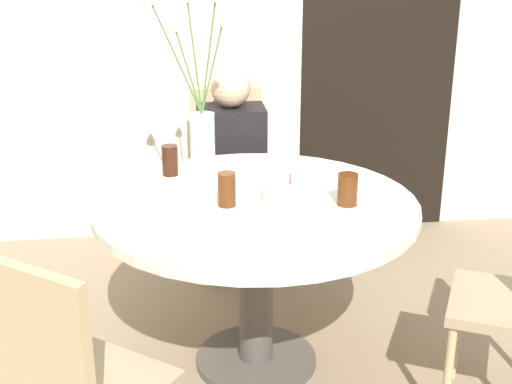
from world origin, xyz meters
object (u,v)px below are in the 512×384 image
object	(u,v)px
birthday_cake	(290,193)
drink_glass_1	(227,189)
chair_far_back	(228,166)
flower_vase	(200,115)
drink_glass_0	(348,189)
side_plate	(270,172)
person_boy	(232,179)
chair_left_flank	(69,382)
drink_glass_2	(170,160)

from	to	relation	value
birthday_cake	drink_glass_1	world-z (taller)	drink_glass_1
chair_far_back	birthday_cake	distance (m)	1.10
flower_vase	drink_glass_0	distance (m)	0.80
chair_far_back	side_plate	distance (m)	0.74
person_boy	chair_far_back	bearing A→B (deg)	91.65
chair_far_back	chair_left_flank	distance (m)	1.97
chair_far_back	birthday_cake	xyz separation A→B (m)	(0.16, -1.06, 0.23)
chair_left_flank	flower_vase	bearing A→B (deg)	-71.09
chair_left_flank	drink_glass_2	xyz separation A→B (m)	(0.29, 1.20, 0.26)
birthday_cake	person_boy	distance (m)	0.95
drink_glass_2	side_plate	bearing A→B (deg)	-3.13
flower_vase	drink_glass_2	world-z (taller)	flower_vase
drink_glass_1	chair_far_back	bearing A→B (deg)	85.43
chair_far_back	flower_vase	bearing A→B (deg)	-108.44
side_plate	drink_glass_1	world-z (taller)	drink_glass_1
drink_glass_1	drink_glass_2	size ratio (longest dim) A/B	1.00
person_boy	drink_glass_1	bearing A→B (deg)	-95.65
flower_vase	drink_glass_0	xyz separation A→B (m)	(0.54, -0.57, -0.16)
chair_far_back	birthday_cake	size ratio (longest dim) A/B	4.39
side_plate	birthday_cake	bearing A→B (deg)	-85.01
drink_glass_0	chair_far_back	bearing A→B (deg)	108.63
chair_left_flank	birthday_cake	size ratio (longest dim) A/B	4.39
drink_glass_1	drink_glass_2	world-z (taller)	same
drink_glass_1	birthday_cake	bearing A→B (deg)	1.25
birthday_cake	person_boy	world-z (taller)	person_boy
chair_far_back	drink_glass_2	size ratio (longest dim) A/B	7.14
drink_glass_1	person_boy	bearing A→B (deg)	84.35
chair_far_back	person_boy	xyz separation A→B (m)	(0.00, -0.16, -0.02)
drink_glass_2	chair_far_back	bearing A→B (deg)	66.16
chair_left_flank	person_boy	world-z (taller)	person_boy
chair_left_flank	flower_vase	size ratio (longest dim) A/B	1.22
flower_vase	drink_glass_1	xyz separation A→B (m)	(0.08, -0.53, -0.16)
chair_left_flank	drink_glass_0	bearing A→B (deg)	-104.97
flower_vase	drink_glass_1	size ratio (longest dim) A/B	5.85
drink_glass_1	drink_glass_2	bearing A→B (deg)	119.01
chair_far_back	side_plate	xyz separation A→B (m)	(0.13, -0.71, 0.20)
person_boy	drink_glass_2	bearing A→B (deg)	-120.33
side_plate	flower_vase	bearing A→B (deg)	151.36
flower_vase	person_boy	world-z (taller)	flower_vase
birthday_cake	flower_vase	distance (m)	0.64
chair_far_back	birthday_cake	bearing A→B (deg)	-83.09
flower_vase	side_plate	xyz separation A→B (m)	(0.29, -0.16, -0.22)
drink_glass_1	person_boy	distance (m)	0.96
birthday_cake	side_plate	xyz separation A→B (m)	(-0.03, 0.36, -0.03)
side_plate	person_boy	bearing A→B (deg)	102.83
flower_vase	side_plate	size ratio (longest dim) A/B	3.54
flower_vase	side_plate	bearing A→B (deg)	-28.64
drink_glass_0	person_boy	size ratio (longest dim) A/B	0.11
side_plate	person_boy	distance (m)	0.60
chair_left_flank	birthday_cake	distance (m)	1.13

